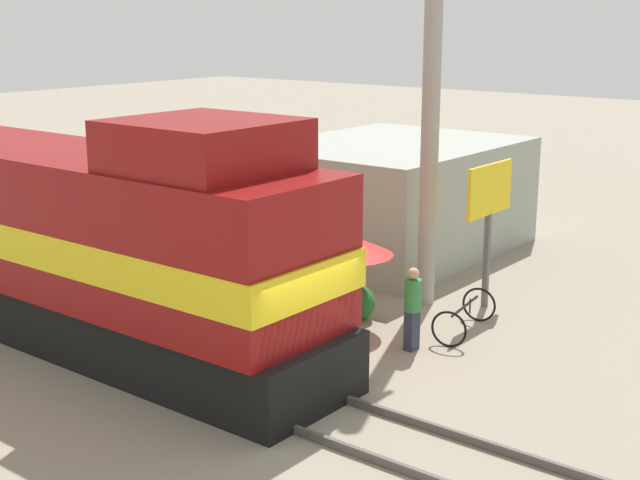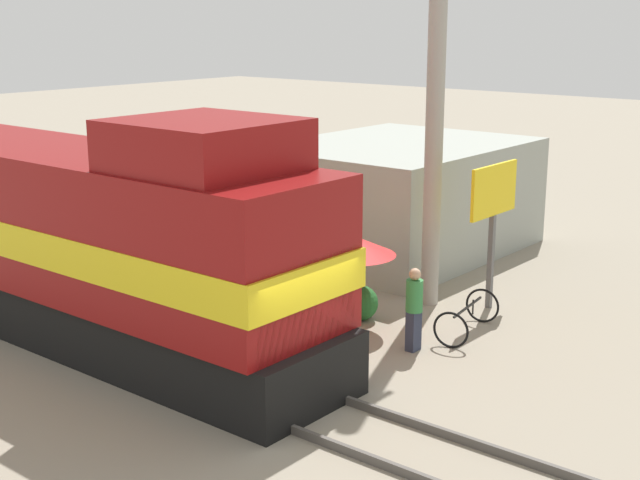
# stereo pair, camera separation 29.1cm
# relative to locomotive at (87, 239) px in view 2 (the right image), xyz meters

# --- Properties ---
(ground_plane) EXTENTS (120.00, 120.00, 0.00)m
(ground_plane) POSITION_rel_locomotive_xyz_m (0.00, -5.51, -2.11)
(ground_plane) COLOR gray
(rail_near) EXTENTS (0.08, 36.20, 0.15)m
(rail_near) POSITION_rel_locomotive_xyz_m (-0.72, -5.51, -2.03)
(rail_near) COLOR #4C4742
(rail_near) RESTS_ON ground_plane
(rail_far) EXTENTS (0.08, 36.20, 0.15)m
(rail_far) POSITION_rel_locomotive_xyz_m (0.72, -5.51, -2.03)
(rail_far) COLOR #4C4742
(rail_far) RESTS_ON ground_plane
(locomotive) EXTENTS (2.96, 13.06, 4.81)m
(locomotive) POSITION_rel_locomotive_xyz_m (0.00, 0.00, 0.00)
(locomotive) COLOR black
(locomotive) RESTS_ON ground_plane
(utility_pole) EXTENTS (1.80, 0.41, 10.68)m
(utility_pole) POSITION_rel_locomotive_xyz_m (6.36, -4.25, 3.29)
(utility_pole) COLOR #9E998E
(utility_pole) RESTS_ON ground_plane
(vendor_umbrella) EXTENTS (1.87, 1.87, 2.01)m
(vendor_umbrella) POSITION_rel_locomotive_xyz_m (3.99, -3.78, -0.31)
(vendor_umbrella) COLOR #4C4C4C
(vendor_umbrella) RESTS_ON ground_plane
(billboard_sign) EXTENTS (1.92, 0.12, 3.33)m
(billboard_sign) POSITION_rel_locomotive_xyz_m (6.96, -5.48, 0.39)
(billboard_sign) COLOR #595959
(billboard_sign) RESTS_ON ground_plane
(shrub_cluster) EXTENTS (0.79, 0.79, 0.79)m
(shrub_cluster) POSITION_rel_locomotive_xyz_m (4.38, -3.72, -1.71)
(shrub_cluster) COLOR #236028
(shrub_cluster) RESTS_ON ground_plane
(person_bystander) EXTENTS (0.34, 0.34, 1.71)m
(person_bystander) POSITION_rel_locomotive_xyz_m (3.60, -5.64, -1.18)
(person_bystander) COLOR #2D3347
(person_bystander) RESTS_ON ground_plane
(bicycle) EXTENTS (1.95, 1.04, 0.77)m
(bicycle) POSITION_rel_locomotive_xyz_m (5.07, -6.01, -1.72)
(bicycle) COLOR black
(bicycle) RESTS_ON ground_plane
(building_block_distant) EXTENTS (7.20, 5.69, 3.07)m
(building_block_distant) POSITION_rel_locomotive_xyz_m (9.98, -0.81, -0.57)
(building_block_distant) COLOR #999E93
(building_block_distant) RESTS_ON ground_plane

